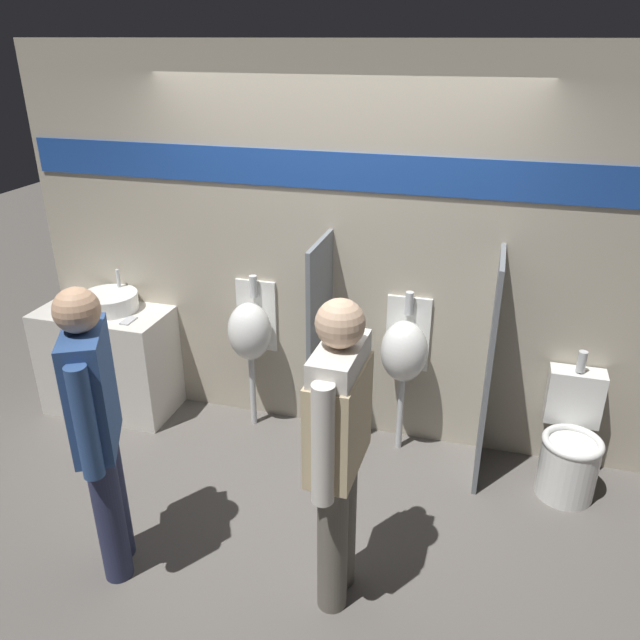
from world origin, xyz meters
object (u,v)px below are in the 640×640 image
object	(u,v)px
urinal_far	(404,351)
person_with_lanyard	(97,426)
sink_basin	(110,302)
person_in_vest	(338,438)
urinal_near_counter	(250,331)
toilet	(570,447)
cell_phone	(129,321)

from	to	relation	value
urinal_far	person_with_lanyard	xyz separation A→B (m)	(-1.32, -1.53, 0.15)
sink_basin	person_in_vest	distance (m)	2.50
sink_basin	urinal_far	world-z (taller)	urinal_far
person_with_lanyard	urinal_near_counter	bearing A→B (deg)	-35.33
toilet	urinal_near_counter	bearing A→B (deg)	176.32
cell_phone	urinal_near_counter	world-z (taller)	urinal_near_counter
sink_basin	toilet	world-z (taller)	sink_basin
urinal_near_counter	person_with_lanyard	size ratio (longest dim) A/B	0.70
urinal_far	person_with_lanyard	bearing A→B (deg)	-130.77
sink_basin	urinal_near_counter	bearing A→B (deg)	2.99
urinal_far	urinal_near_counter	bearing A→B (deg)	180.00
cell_phone	urinal_near_counter	xyz separation A→B (m)	(0.86, 0.21, -0.07)
cell_phone	person_in_vest	bearing A→B (deg)	-32.09
person_with_lanyard	person_in_vest	bearing A→B (deg)	-110.67
sink_basin	cell_phone	xyz separation A→B (m)	(0.25, -0.15, -0.06)
cell_phone	person_in_vest	size ratio (longest dim) A/B	0.08
urinal_near_counter	toilet	size ratio (longest dim) A/B	1.28
urinal_far	toilet	xyz separation A→B (m)	(1.12, -0.14, -0.46)
cell_phone	person_in_vest	world-z (taller)	person_in_vest
urinal_far	toilet	distance (m)	1.21
person_in_vest	person_with_lanyard	bearing A→B (deg)	98.62
sink_basin	person_in_vest	size ratio (longest dim) A/B	0.25
urinal_near_counter	toilet	xyz separation A→B (m)	(2.23, -0.14, -0.46)
urinal_far	sink_basin	bearing A→B (deg)	-178.51
toilet	sink_basin	bearing A→B (deg)	178.52
urinal_near_counter	person_in_vest	distance (m)	1.73
urinal_near_counter	toilet	bearing A→B (deg)	-3.68
toilet	person_with_lanyard	world-z (taller)	person_with_lanyard
cell_phone	toilet	world-z (taller)	toilet
person_with_lanyard	sink_basin	bearing A→B (deg)	3.61
cell_phone	urinal_near_counter	size ratio (longest dim) A/B	0.12
cell_phone	person_with_lanyard	distance (m)	1.47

